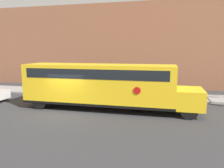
% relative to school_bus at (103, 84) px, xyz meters
% --- Properties ---
extents(ground_plane, '(60.00, 60.00, 0.00)m').
position_rel_school_bus_xyz_m(ground_plane, '(-2.22, -1.60, -1.79)').
color(ground_plane, '#333335').
extents(sidewalk_strip, '(44.00, 3.00, 0.15)m').
position_rel_school_bus_xyz_m(sidewalk_strip, '(-2.22, 4.90, -1.72)').
color(sidewalk_strip, gray).
rests_on(sidewalk_strip, ground).
extents(building_backdrop, '(32.00, 4.00, 9.16)m').
position_rel_school_bus_xyz_m(building_backdrop, '(-2.22, 11.40, 2.79)').
color(building_backdrop, '#935B42').
rests_on(building_backdrop, ground).
extents(school_bus, '(11.98, 2.57, 3.10)m').
position_rel_school_bus_xyz_m(school_bus, '(0.00, 0.00, 0.00)').
color(school_bus, yellow).
rests_on(school_bus, ground).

